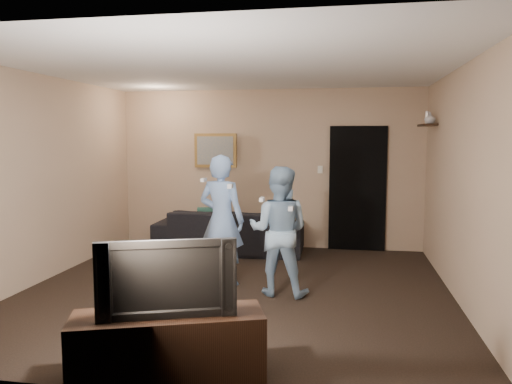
% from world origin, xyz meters
% --- Properties ---
extents(ground, '(5.00, 5.00, 0.00)m').
position_xyz_m(ground, '(0.00, 0.00, 0.00)').
color(ground, black).
rests_on(ground, ground).
extents(ceiling, '(5.00, 5.00, 0.04)m').
position_xyz_m(ceiling, '(0.00, 0.00, 2.60)').
color(ceiling, silver).
rests_on(ceiling, wall_back).
extents(wall_back, '(5.00, 0.04, 2.60)m').
position_xyz_m(wall_back, '(0.00, 2.50, 1.30)').
color(wall_back, tan).
rests_on(wall_back, ground).
extents(wall_front, '(5.00, 0.04, 2.60)m').
position_xyz_m(wall_front, '(0.00, -2.50, 1.30)').
color(wall_front, tan).
rests_on(wall_front, ground).
extents(wall_left, '(0.04, 5.00, 2.60)m').
position_xyz_m(wall_left, '(-2.50, 0.00, 1.30)').
color(wall_left, tan).
rests_on(wall_left, ground).
extents(wall_right, '(0.04, 5.00, 2.60)m').
position_xyz_m(wall_right, '(2.50, 0.00, 1.30)').
color(wall_right, tan).
rests_on(wall_right, ground).
extents(sofa, '(2.34, 0.96, 0.68)m').
position_xyz_m(sofa, '(-0.55, 1.97, 0.34)').
color(sofa, black).
rests_on(sofa, ground).
extents(throw_pillow, '(0.46, 0.24, 0.44)m').
position_xyz_m(throw_pillow, '(-0.84, 1.97, 0.48)').
color(throw_pillow, '#17453A').
rests_on(throw_pillow, sofa).
extents(painting_frame, '(0.72, 0.05, 0.57)m').
position_xyz_m(painting_frame, '(-0.90, 2.48, 1.60)').
color(painting_frame, olive).
rests_on(painting_frame, wall_back).
extents(painting_canvas, '(0.62, 0.01, 0.47)m').
position_xyz_m(painting_canvas, '(-0.90, 2.45, 1.60)').
color(painting_canvas, slate).
rests_on(painting_canvas, painting_frame).
extents(doorway, '(0.90, 0.06, 2.00)m').
position_xyz_m(doorway, '(1.45, 2.47, 1.00)').
color(doorway, black).
rests_on(doorway, ground).
extents(light_switch, '(0.08, 0.02, 0.12)m').
position_xyz_m(light_switch, '(0.85, 2.48, 1.30)').
color(light_switch, silver).
rests_on(light_switch, wall_back).
extents(wall_shelf, '(0.20, 0.60, 0.03)m').
position_xyz_m(wall_shelf, '(2.39, 1.80, 1.99)').
color(wall_shelf, black).
rests_on(wall_shelf, wall_right).
extents(shelf_vase, '(0.16, 0.16, 0.15)m').
position_xyz_m(shelf_vase, '(2.39, 1.60, 2.08)').
color(shelf_vase, '#B8B8BD').
rests_on(shelf_vase, wall_shelf).
extents(shelf_figurine, '(0.06, 0.06, 0.18)m').
position_xyz_m(shelf_figurine, '(2.39, 1.84, 2.09)').
color(shelf_figurine, silver).
rests_on(shelf_figurine, wall_shelf).
extents(tv_console, '(1.49, 0.91, 0.51)m').
position_xyz_m(tv_console, '(-0.02, -2.25, 0.25)').
color(tv_console, black).
rests_on(tv_console, ground).
extents(television, '(0.99, 0.46, 0.58)m').
position_xyz_m(television, '(-0.02, -2.25, 0.79)').
color(television, black).
rests_on(television, tv_console).
extents(wii_player_left, '(0.65, 0.54, 1.61)m').
position_xyz_m(wii_player_left, '(-0.23, 0.21, 0.80)').
color(wii_player_left, '#769ACD').
rests_on(wii_player_left, ground).
extents(wii_player_right, '(0.77, 0.62, 1.49)m').
position_xyz_m(wii_player_right, '(0.51, -0.05, 0.74)').
color(wii_player_right, '#86A7C4').
rests_on(wii_player_right, ground).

